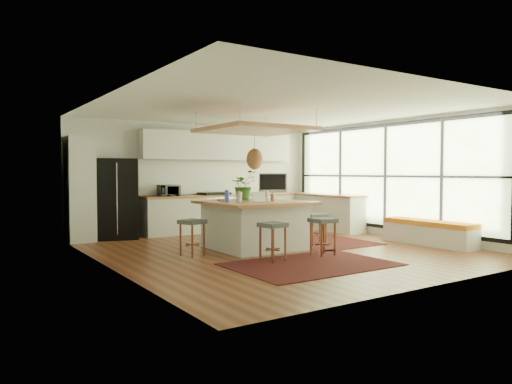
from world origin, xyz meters
TOP-DOWN VIEW (x-y plane):
  - floor at (0.00, 0.00)m, footprint 7.00×7.00m
  - ceiling at (0.00, 0.00)m, footprint 7.00×7.00m
  - wall_back at (0.00, 3.50)m, footprint 6.50×0.00m
  - wall_front at (0.00, -3.50)m, footprint 6.50×0.00m
  - wall_left at (-3.25, 0.00)m, footprint 0.00×7.00m
  - wall_right at (3.25, 0.00)m, footprint 0.00×7.00m
  - window_wall at (3.22, 0.00)m, footprint 0.10×6.20m
  - pantry at (-2.95, 3.18)m, footprint 0.55×0.60m
  - back_counter_base at (0.55, 3.18)m, footprint 4.20×0.60m
  - back_counter_top at (0.55, 3.18)m, footprint 4.24×0.64m
  - backsplash at (0.55, 3.48)m, footprint 4.20×0.02m
  - upper_cabinets at (0.55, 3.32)m, footprint 4.20×0.34m
  - range at (0.30, 3.18)m, footprint 0.76×0.62m
  - right_counter_base at (2.93, 2.00)m, footprint 0.60×2.50m
  - right_counter_top at (2.93, 2.00)m, footprint 0.64×2.54m
  - window_bench at (2.95, -1.20)m, footprint 0.52×2.00m
  - ceiling_panel at (-0.30, 0.40)m, footprint 1.86×1.86m
  - rug_near at (-0.45, -1.50)m, footprint 2.60×1.80m
  - rug_right at (1.36, 0.58)m, footprint 1.80×2.60m
  - fridge at (-2.16, 3.19)m, footprint 1.05×0.92m
  - island at (-0.31, 0.39)m, footprint 1.85×1.85m
  - stool_near_left at (-0.80, -0.93)m, footprint 0.43×0.43m
  - stool_near_right at (0.27, -0.96)m, footprint 0.41×0.41m
  - stool_right_front at (0.98, 0.04)m, footprint 0.47×0.47m
  - stool_right_back at (1.00, 0.96)m, footprint 0.53×0.53m
  - stool_left_side at (-1.69, 0.30)m, footprint 0.49×0.49m
  - laptop at (-0.39, 0.00)m, footprint 0.29×0.31m
  - monitor at (0.33, 0.67)m, footprint 0.62×0.48m
  - microwave at (-0.91, 3.20)m, footprint 0.50×0.29m
  - island_plant at (-0.16, 1.04)m, footprint 0.67×0.71m
  - island_bowl at (-0.89, 0.69)m, footprint 0.24×0.24m
  - island_bottle_0 at (-0.86, 0.49)m, footprint 0.07×0.07m
  - island_bottle_1 at (-0.71, 0.24)m, footprint 0.07×0.07m
  - island_bottle_2 at (-0.06, 0.09)m, footprint 0.07×0.07m
  - island_bottle_3 at (0.04, 0.44)m, footprint 0.07×0.07m
  - island_bottle_4 at (-0.51, 0.64)m, footprint 0.07×0.07m

SIDE VIEW (x-z plane):
  - floor at x=0.00m, z-range 0.00..0.00m
  - rug_near at x=-0.45m, z-range 0.00..0.01m
  - rug_right at x=1.36m, z-range 0.00..0.01m
  - window_bench at x=2.95m, z-range 0.00..0.50m
  - stool_near_left at x=-0.80m, z-range 0.03..0.68m
  - stool_near_right at x=0.27m, z-range 0.02..0.69m
  - stool_right_front at x=0.98m, z-range 0.03..0.68m
  - stool_right_back at x=1.00m, z-range 0.00..0.71m
  - stool_left_side at x=-1.69m, z-range 0.03..0.68m
  - back_counter_base at x=0.55m, z-range 0.00..0.88m
  - right_counter_base at x=2.93m, z-range 0.00..0.88m
  - island at x=-0.31m, z-range 0.00..0.93m
  - range at x=0.30m, z-range 0.00..1.00m
  - back_counter_top at x=0.55m, z-range 0.88..0.93m
  - right_counter_top at x=2.93m, z-range 0.88..0.93m
  - fridge at x=-2.16m, z-range 0.03..1.82m
  - island_bowl at x=-0.89m, z-range 0.93..0.98m
  - island_bottle_0 at x=-0.86m, z-range 0.93..1.12m
  - island_bottle_1 at x=-0.71m, z-range 0.93..1.12m
  - island_bottle_2 at x=-0.06m, z-range 0.93..1.12m
  - island_bottle_3 at x=0.04m, z-range 0.93..1.12m
  - island_bottle_4 at x=-0.51m, z-range 0.93..1.12m
  - laptop at x=-0.39m, z-range 0.94..1.16m
  - microwave at x=-0.91m, z-range 0.93..1.25m
  - pantry at x=-2.95m, z-range 0.00..2.25m
  - island_plant at x=-0.16m, z-range 0.93..1.40m
  - monitor at x=0.33m, z-range 0.91..1.47m
  - wall_back at x=0.00m, z-range -1.90..4.60m
  - wall_front at x=0.00m, z-range -1.90..4.60m
  - wall_left at x=-3.25m, z-range -2.15..4.85m
  - wall_right at x=3.25m, z-range -2.15..4.85m
  - backsplash at x=0.55m, z-range 0.95..1.75m
  - window_wall at x=3.22m, z-range 0.10..2.70m
  - ceiling_panel at x=-0.30m, z-range 1.65..2.45m
  - upper_cabinets at x=0.55m, z-range 1.80..2.50m
  - ceiling at x=0.00m, z-range 2.70..2.70m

